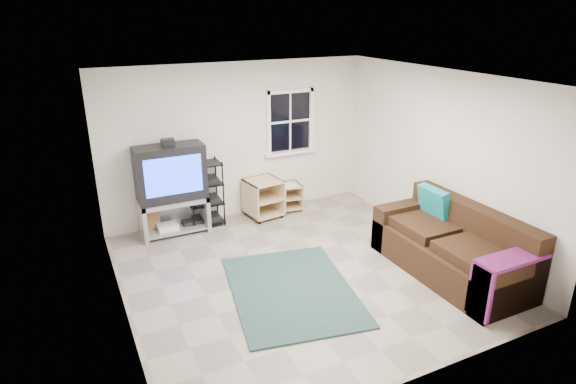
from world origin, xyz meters
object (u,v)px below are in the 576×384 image
sofa (453,249)px  tv_unit (171,182)px  side_table_left (262,196)px  side_table_right (288,195)px  av_rack (205,198)px

sofa → tv_unit: bearing=136.4°
tv_unit → side_table_left: tv_unit is taller
side_table_right → sofa: bearing=-71.4°
av_rack → side_table_right: (1.51, 0.01, -0.21)m
tv_unit → sofa: size_ratio=0.70×
tv_unit → sofa: bearing=-43.6°
side_table_left → tv_unit: bearing=-179.8°
side_table_left → sofa: sofa is taller
tv_unit → side_table_right: 2.14m
sofa → side_table_left: bearing=117.7°
sofa → side_table_right: bearing=108.6°
side_table_right → side_table_left: bearing=-172.5°
tv_unit → side_table_right: tv_unit is taller
tv_unit → side_table_left: 1.61m
av_rack → sofa: 3.91m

